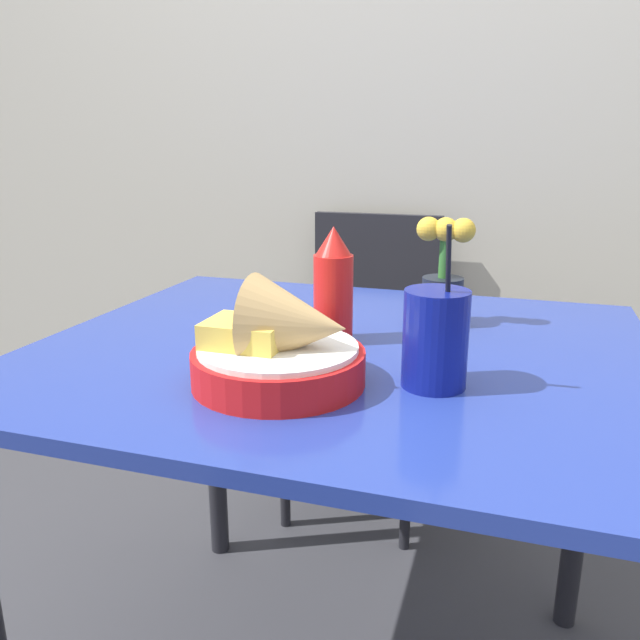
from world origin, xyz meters
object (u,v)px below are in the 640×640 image
Objects in this scene: drink_cup at (435,342)px; flower_vase at (443,277)px; chair_far_window at (369,337)px; food_basket at (284,347)px; ketchup_bottle at (333,287)px.

drink_cup reaches higher than flower_vase.
chair_far_window is 3.81× the size of drink_cup.
chair_far_window is 4.40× the size of flower_vase.
chair_far_window is at bearing 96.29° from food_basket.
flower_vase reaches higher than chair_far_window.
ketchup_bottle is (0.01, 0.22, 0.04)m from food_basket.
drink_cup reaches higher than ketchup_bottle.
food_basket is 1.06× the size of drink_cup.
ketchup_bottle is 0.25m from drink_cup.
ketchup_bottle is at bearing -81.46° from chair_far_window.
drink_cup is 1.16× the size of flower_vase.
drink_cup is 0.33m from flower_vase.
flower_vase is at bearing 95.23° from drink_cup.
ketchup_bottle reaches higher than food_basket.
ketchup_bottle is 0.99× the size of flower_vase.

